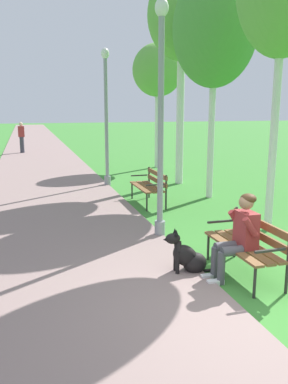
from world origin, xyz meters
name	(u,v)px	position (x,y,z in m)	size (l,w,h in m)	color
ground_plane	(255,312)	(0.00, 0.00, 0.00)	(120.00, 120.00, 0.00)	#3D8433
paved_path	(35,144)	(-1.95, 24.00, 0.02)	(3.63, 60.00, 0.04)	gray
park_bench_near	(248,241)	(0.47, 1.01, 0.51)	(0.55, 1.50, 0.85)	brown
park_bench_mid	(150,184)	(0.41, 5.62, 0.51)	(0.55, 1.50, 0.85)	brown
person_seated_on_near_bench	(239,233)	(0.26, 0.92, 0.68)	(0.74, 0.49, 1.25)	#4C4C51
dog_black	(188,257)	(-0.35, 1.29, 0.26)	(0.83, 0.32, 0.71)	black
lamp_post_near	(161,120)	(-0.18, 3.08, 2.20)	(0.24, 0.24, 4.25)	gray
lamp_post_mid	(106,117)	(-0.15, 8.32, 2.14)	(0.24, 0.24, 4.14)	gray
birch_tree_third	(215,29)	(2.19, 5.89, 4.36)	(2.12, 2.31, 5.84)	silver
birch_tree_fourth	(182,18)	(2.15, 8.04, 5.04)	(2.11, 1.81, 6.42)	silver
birch_tree_fifth	(158,71)	(2.58, 11.63, 3.82)	(2.00, 1.81, 4.88)	silver
pedestrian_distant	(22,138)	(-2.77, 18.37, 0.84)	(0.32, 0.22, 1.65)	#383842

